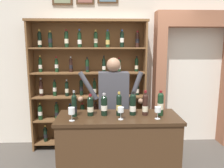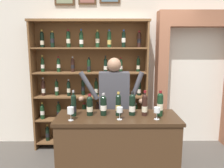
{
  "view_description": "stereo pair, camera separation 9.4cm",
  "coord_description": "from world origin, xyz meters",
  "px_view_note": "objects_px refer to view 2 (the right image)",
  "views": [
    {
      "loc": [
        -0.26,
        -2.7,
        1.88
      ],
      "look_at": [
        -0.14,
        0.3,
        1.34
      ],
      "focal_mm": 36.02,
      "sensor_mm": 36.0,
      "label": 1
    },
    {
      "loc": [
        -0.16,
        -2.7,
        1.88
      ],
      "look_at": [
        -0.14,
        0.3,
        1.34
      ],
      "focal_mm": 36.02,
      "sensor_mm": 36.0,
      "label": 2
    }
  ],
  "objects_px": {
    "tasting_bottle_riserva": "(160,104)",
    "wine_shelf": "(90,83)",
    "tasting_bottle_grappa": "(118,105)",
    "tasting_bottle_vin_santo": "(90,106)",
    "wine_glass_spare": "(71,111)",
    "tasting_bottle_rosso": "(74,105)",
    "tasting_bottle_chianti": "(103,105)",
    "tasting_bottle_bianco": "(132,104)",
    "tasting_bottle_brunello": "(145,105)",
    "wine_glass_left": "(120,111)",
    "tasting_counter": "(117,153)",
    "shopkeeper": "(114,100)",
    "wine_glass_right": "(157,111)"
  },
  "relations": [
    {
      "from": "tasting_bottle_bianco",
      "to": "wine_glass_spare",
      "type": "xyz_separation_m",
      "value": [
        -0.74,
        -0.19,
        -0.03
      ]
    },
    {
      "from": "tasting_bottle_riserva",
      "to": "wine_glass_left",
      "type": "bearing_deg",
      "value": -164.79
    },
    {
      "from": "tasting_counter",
      "to": "wine_glass_spare",
      "type": "bearing_deg",
      "value": -164.4
    },
    {
      "from": "wine_shelf",
      "to": "wine_glass_left",
      "type": "height_order",
      "value": "wine_shelf"
    },
    {
      "from": "tasting_bottle_chianti",
      "to": "tasting_bottle_bianco",
      "type": "distance_m",
      "value": 0.36
    },
    {
      "from": "tasting_counter",
      "to": "shopkeeper",
      "type": "height_order",
      "value": "shopkeeper"
    },
    {
      "from": "tasting_bottle_chianti",
      "to": "tasting_bottle_riserva",
      "type": "distance_m",
      "value": 0.71
    },
    {
      "from": "tasting_bottle_chianti",
      "to": "tasting_bottle_grappa",
      "type": "relative_size",
      "value": 0.94
    },
    {
      "from": "wine_shelf",
      "to": "tasting_bottle_bianco",
      "type": "distance_m",
      "value": 1.37
    },
    {
      "from": "tasting_bottle_vin_santo",
      "to": "wine_glass_right",
      "type": "xyz_separation_m",
      "value": [
        0.82,
        -0.16,
        -0.02
      ]
    },
    {
      "from": "tasting_bottle_chianti",
      "to": "wine_glass_spare",
      "type": "height_order",
      "value": "tasting_bottle_chianti"
    },
    {
      "from": "wine_shelf",
      "to": "shopkeeper",
      "type": "xyz_separation_m",
      "value": [
        0.41,
        -0.66,
        -0.14
      ]
    },
    {
      "from": "tasting_bottle_rosso",
      "to": "tasting_bottle_chianti",
      "type": "relative_size",
      "value": 1.15
    },
    {
      "from": "tasting_bottle_grappa",
      "to": "tasting_bottle_riserva",
      "type": "bearing_deg",
      "value": -1.86
    },
    {
      "from": "tasting_counter",
      "to": "wine_glass_right",
      "type": "relative_size",
      "value": 10.25
    },
    {
      "from": "wine_glass_spare",
      "to": "tasting_counter",
      "type": "bearing_deg",
      "value": 15.6
    },
    {
      "from": "tasting_bottle_vin_santo",
      "to": "wine_glass_spare",
      "type": "bearing_deg",
      "value": -137.46
    },
    {
      "from": "tasting_bottle_grappa",
      "to": "wine_glass_spare",
      "type": "relative_size",
      "value": 1.88
    },
    {
      "from": "wine_shelf",
      "to": "tasting_bottle_grappa",
      "type": "xyz_separation_m",
      "value": [
        0.46,
        -1.23,
        -0.06
      ]
    },
    {
      "from": "wine_shelf",
      "to": "tasting_bottle_chianti",
      "type": "bearing_deg",
      "value": -77.43
    },
    {
      "from": "tasting_bottle_riserva",
      "to": "tasting_bottle_bianco",
      "type": "bearing_deg",
      "value": 174.81
    },
    {
      "from": "tasting_bottle_rosso",
      "to": "tasting_bottle_vin_santo",
      "type": "relative_size",
      "value": 1.19
    },
    {
      "from": "shopkeeper",
      "to": "tasting_bottle_chianti",
      "type": "height_order",
      "value": "shopkeeper"
    },
    {
      "from": "tasting_bottle_brunello",
      "to": "tasting_bottle_riserva",
      "type": "xyz_separation_m",
      "value": [
        0.19,
        -0.02,
        0.01
      ]
    },
    {
      "from": "tasting_bottle_chianti",
      "to": "wine_shelf",
      "type": "bearing_deg",
      "value": 102.57
    },
    {
      "from": "tasting_bottle_bianco",
      "to": "wine_glass_left",
      "type": "relative_size",
      "value": 2.01
    },
    {
      "from": "wine_glass_spare",
      "to": "wine_glass_left",
      "type": "bearing_deg",
      "value": 2.46
    },
    {
      "from": "tasting_bottle_grappa",
      "to": "tasting_bottle_bianco",
      "type": "distance_m",
      "value": 0.18
    },
    {
      "from": "tasting_counter",
      "to": "tasting_bottle_brunello",
      "type": "xyz_separation_m",
      "value": [
        0.34,
        0.03,
        0.63
      ]
    },
    {
      "from": "tasting_bottle_riserva",
      "to": "wine_shelf",
      "type": "bearing_deg",
      "value": 128.11
    },
    {
      "from": "tasting_bottle_grappa",
      "to": "wine_glass_left",
      "type": "xyz_separation_m",
      "value": [
        0.01,
        -0.16,
        -0.03
      ]
    },
    {
      "from": "wine_glass_spare",
      "to": "tasting_bottle_riserva",
      "type": "bearing_deg",
      "value": 8.55
    },
    {
      "from": "tasting_bottle_bianco",
      "to": "tasting_bottle_rosso",
      "type": "bearing_deg",
      "value": -177.81
    },
    {
      "from": "tasting_bottle_rosso",
      "to": "tasting_bottle_chianti",
      "type": "height_order",
      "value": "tasting_bottle_rosso"
    },
    {
      "from": "tasting_bottle_riserva",
      "to": "wine_glass_spare",
      "type": "height_order",
      "value": "tasting_bottle_riserva"
    },
    {
      "from": "wine_shelf",
      "to": "tasting_bottle_vin_santo",
      "type": "xyz_separation_m",
      "value": [
        0.1,
        -1.22,
        -0.07
      ]
    },
    {
      "from": "tasting_bottle_rosso",
      "to": "wine_glass_spare",
      "type": "bearing_deg",
      "value": -93.54
    },
    {
      "from": "tasting_bottle_vin_santo",
      "to": "tasting_bottle_chianti",
      "type": "xyz_separation_m",
      "value": [
        0.17,
        0.0,
        0.01
      ]
    },
    {
      "from": "tasting_counter",
      "to": "tasting_bottle_riserva",
      "type": "xyz_separation_m",
      "value": [
        0.53,
        0.01,
        0.65
      ]
    },
    {
      "from": "tasting_bottle_chianti",
      "to": "tasting_bottle_riserva",
      "type": "xyz_separation_m",
      "value": [
        0.71,
        -0.03,
        0.02
      ]
    },
    {
      "from": "wine_glass_left",
      "to": "wine_glass_spare",
      "type": "bearing_deg",
      "value": -177.54
    },
    {
      "from": "wine_shelf",
      "to": "tasting_bottle_vin_santo",
      "type": "height_order",
      "value": "wine_shelf"
    },
    {
      "from": "tasting_bottle_grappa",
      "to": "wine_glass_spare",
      "type": "distance_m",
      "value": 0.6
    },
    {
      "from": "tasting_bottle_vin_santo",
      "to": "tasting_bottle_grappa",
      "type": "distance_m",
      "value": 0.36
    },
    {
      "from": "shopkeeper",
      "to": "tasting_bottle_vin_santo",
      "type": "bearing_deg",
      "value": -119.47
    },
    {
      "from": "wine_glass_right",
      "to": "tasting_bottle_chianti",
      "type": "bearing_deg",
      "value": 165.68
    },
    {
      "from": "tasting_bottle_riserva",
      "to": "wine_glass_right",
      "type": "bearing_deg",
      "value": -115.88
    },
    {
      "from": "tasting_counter",
      "to": "tasting_bottle_grappa",
      "type": "bearing_deg",
      "value": 68.44
    },
    {
      "from": "tasting_bottle_chianti",
      "to": "shopkeeper",
      "type": "bearing_deg",
      "value": 75.65
    },
    {
      "from": "tasting_bottle_vin_santo",
      "to": "tasting_bottle_brunello",
      "type": "distance_m",
      "value": 0.69
    }
  ]
}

